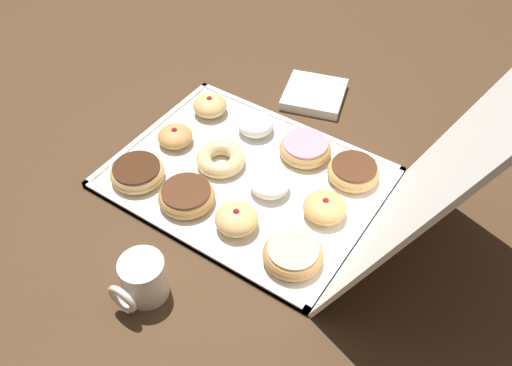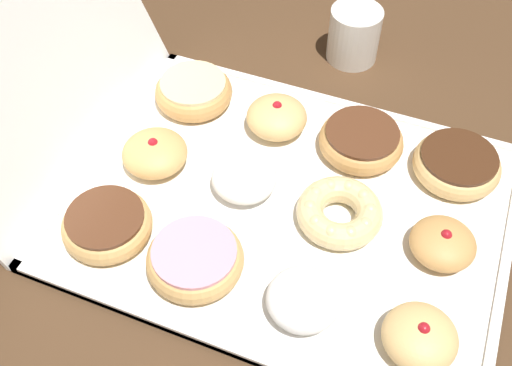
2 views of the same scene
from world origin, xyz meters
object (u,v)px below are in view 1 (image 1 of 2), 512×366
object	(u,v)px
jelly_filled_donut_0	(210,106)
jelly_filled_donut_10	(325,207)
coffee_mug	(143,279)
glazed_ring_donut_11	(293,254)
donut_box	(246,178)
pink_frosted_donut_6	(305,148)
chocolate_frosted_donut_2	(137,172)
jelly_filled_donut_1	(175,136)
chocolate_frosted_donut_9	(353,171)
powdered_filled_donut_3	(256,124)
cruller_donut_4	(221,158)
napkin_stack	(314,94)
jelly_filled_donut_8	(237,219)
chocolate_frosted_donut_5	(187,196)
powdered_filled_donut_7	(270,183)

from	to	relation	value
jelly_filled_donut_0	jelly_filled_donut_10	distance (m)	0.42
coffee_mug	glazed_ring_donut_11	bearing A→B (deg)	137.55
donut_box	jelly_filled_donut_0	size ratio (longest dim) A/B	6.80
pink_frosted_donut_6	coffee_mug	world-z (taller)	coffee_mug
chocolate_frosted_donut_2	glazed_ring_donut_11	size ratio (longest dim) A/B	1.01
jelly_filled_donut_0	jelly_filled_donut_1	bearing A→B (deg)	-0.14
chocolate_frosted_donut_9	jelly_filled_donut_10	world-z (taller)	jelly_filled_donut_10
jelly_filled_donut_0	glazed_ring_donut_11	xyz separation A→B (m)	(0.27, 0.40, -0.00)
jelly_filled_donut_0	powdered_filled_donut_3	distance (m)	0.13
cruller_donut_4	glazed_ring_donut_11	distance (m)	0.30
donut_box	jelly_filled_donut_10	distance (m)	0.20
jelly_filled_donut_0	cruller_donut_4	distance (m)	0.19
jelly_filled_donut_1	jelly_filled_donut_0	bearing A→B (deg)	179.86
chocolate_frosted_donut_2	chocolate_frosted_donut_9	xyz separation A→B (m)	(-0.26, 0.39, 0.00)
jelly_filled_donut_1	chocolate_frosted_donut_2	xyz separation A→B (m)	(0.14, 0.01, -0.00)
chocolate_frosted_donut_2	glazed_ring_donut_11	world-z (taller)	glazed_ring_donut_11
napkin_stack	glazed_ring_donut_11	bearing A→B (deg)	25.06
jelly_filled_donut_10	chocolate_frosted_donut_2	bearing A→B (deg)	-70.52
jelly_filled_donut_10	napkin_stack	world-z (taller)	jelly_filled_donut_10
glazed_ring_donut_11	coffee_mug	size ratio (longest dim) A/B	1.14
chocolate_frosted_donut_2	napkin_stack	xyz separation A→B (m)	(-0.48, 0.17, -0.02)
jelly_filled_donut_1	coffee_mug	distance (m)	0.40
jelly_filled_donut_8	chocolate_frosted_donut_5	bearing A→B (deg)	-87.98
powdered_filled_donut_7	coffee_mug	size ratio (longest dim) A/B	0.85
powdered_filled_donut_7	napkin_stack	distance (m)	0.36
cruller_donut_4	chocolate_frosted_donut_5	distance (m)	0.13
jelly_filled_donut_8	glazed_ring_donut_11	bearing A→B (deg)	86.45
jelly_filled_donut_1	chocolate_frosted_donut_5	xyz separation A→B (m)	(0.13, 0.14, -0.00)
cruller_donut_4	chocolate_frosted_donut_9	distance (m)	0.29
chocolate_frosted_donut_2	cruller_donut_4	world-z (taller)	same
powdered_filled_donut_3	pink_frosted_donut_6	xyz separation A→B (m)	(0.00, 0.14, -0.00)
chocolate_frosted_donut_5	jelly_filled_donut_10	xyz separation A→B (m)	(-0.13, 0.26, 0.00)
chocolate_frosted_donut_2	coffee_mug	distance (m)	0.29
jelly_filled_donut_8	glazed_ring_donut_11	xyz separation A→B (m)	(0.01, 0.14, -0.00)
chocolate_frosted_donut_2	pink_frosted_donut_6	bearing A→B (deg)	135.48
pink_frosted_donut_6	jelly_filled_donut_1	bearing A→B (deg)	-64.11
chocolate_frosted_donut_2	glazed_ring_donut_11	distance (m)	0.39
powdered_filled_donut_3	coffee_mug	xyz separation A→B (m)	(0.48, 0.08, 0.01)
jelly_filled_donut_8	jelly_filled_donut_10	bearing A→B (deg)	134.08
glazed_ring_donut_11	coffee_mug	xyz separation A→B (m)	(0.21, -0.19, 0.02)
donut_box	glazed_ring_donut_11	distance (m)	0.24
pink_frosted_donut_6	coffee_mug	bearing A→B (deg)	-7.26
pink_frosted_donut_6	jelly_filled_donut_10	bearing A→B (deg)	43.29
powdered_filled_donut_3	coffee_mug	size ratio (longest dim) A/B	0.84
glazed_ring_donut_11	powdered_filled_donut_7	bearing A→B (deg)	-133.51
jelly_filled_donut_1	chocolate_frosted_donut_9	bearing A→B (deg)	107.74
pink_frosted_donut_6	coffee_mug	xyz separation A→B (m)	(0.48, -0.06, 0.02)
chocolate_frosted_donut_9	jelly_filled_donut_10	distance (m)	0.13
chocolate_frosted_donut_5	napkin_stack	distance (m)	0.47
powdered_filled_donut_7	powdered_filled_donut_3	bearing A→B (deg)	-137.23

